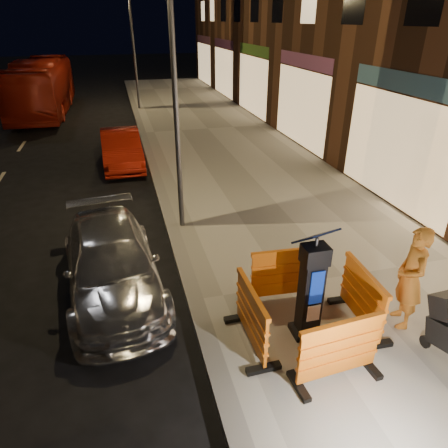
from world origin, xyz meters
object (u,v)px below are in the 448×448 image
object	(u,v)px
barrier_bldgside	(362,298)
car_silver	(116,290)
barrier_kerbside	(251,318)
man	(411,278)
car_red	(124,165)
bus_doubledecker	(48,113)
parking_kiosk	(311,287)
barrier_back	(285,274)
barrier_front	(339,351)

from	to	relation	value
barrier_bldgside	car_silver	size ratio (longest dim) A/B	0.32
barrier_kerbside	barrier_bldgside	xyz separation A→B (m)	(1.90, 0.00, 0.00)
man	car_silver	bearing A→B (deg)	-99.78
car_red	man	distance (m)	10.81
car_silver	bus_doubledecker	bearing A→B (deg)	95.25
parking_kiosk	barrier_back	xyz separation A→B (m)	(0.00, 0.95, -0.40)
parking_kiosk	barrier_back	bearing A→B (deg)	90.82
barrier_front	man	world-z (taller)	man
bus_doubledecker	man	distance (m)	21.87
barrier_bldgside	man	distance (m)	0.81
barrier_back	barrier_bldgside	xyz separation A→B (m)	(0.95, -0.95, 0.00)
barrier_back	barrier_front	bearing A→B (deg)	-86.18
man	car_red	bearing A→B (deg)	-139.92
barrier_back	man	world-z (taller)	man
parking_kiosk	car_silver	size ratio (longest dim) A/B	0.44
car_silver	barrier_front	bearing A→B (deg)	-51.63
barrier_bldgside	man	size ratio (longest dim) A/B	0.73
bus_doubledecker	man	world-z (taller)	man
car_silver	car_red	bearing A→B (deg)	81.44
bus_doubledecker	barrier_back	bearing A→B (deg)	-71.31
car_silver	barrier_kerbside	bearing A→B (deg)	-52.18
barrier_kerbside	parking_kiosk	bearing A→B (deg)	-91.18
barrier_back	car_silver	bearing A→B (deg)	161.56
parking_kiosk	barrier_kerbside	bearing A→B (deg)	-179.18
barrier_front	car_red	xyz separation A→B (m)	(-2.58, 10.69, -0.66)
barrier_front	barrier_kerbside	distance (m)	1.34
car_silver	man	world-z (taller)	man
barrier_kerbside	man	size ratio (longest dim) A/B	0.73
bus_doubledecker	man	bearing A→B (deg)	-68.14
car_red	bus_doubledecker	distance (m)	11.08
car_red	man	xyz separation A→B (m)	(4.22, -9.90, 1.04)
barrier_back	car_red	distance (m)	9.18
barrier_front	bus_doubledecker	size ratio (longest dim) A/B	0.13
parking_kiosk	barrier_back	distance (m)	1.03
barrier_kerbside	barrier_bldgside	size ratio (longest dim) A/B	1.00
barrier_front	barrier_kerbside	size ratio (longest dim) A/B	1.00
car_red	parking_kiosk	bearing A→B (deg)	-76.77
barrier_back	man	distance (m)	2.02
barrier_front	bus_doubledecker	bearing A→B (deg)	102.64
barrier_back	barrier_kerbside	bearing A→B (deg)	-131.18
barrier_back	barrier_bldgside	size ratio (longest dim) A/B	1.00
barrier_front	car_silver	xyz separation A→B (m)	(-3.00, 3.13, -0.66)
barrier_front	car_red	size ratio (longest dim) A/B	0.35
barrier_back	barrier_bldgside	world-z (taller)	same
bus_doubledecker	car_red	bearing A→B (deg)	-69.64
barrier_front	man	distance (m)	1.86
bus_doubledecker	parking_kiosk	bearing A→B (deg)	-72.12
barrier_kerbside	bus_doubledecker	world-z (taller)	bus_doubledecker
barrier_front	barrier_bldgside	world-z (taller)	same
car_red	bus_doubledecker	size ratio (longest dim) A/B	0.37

